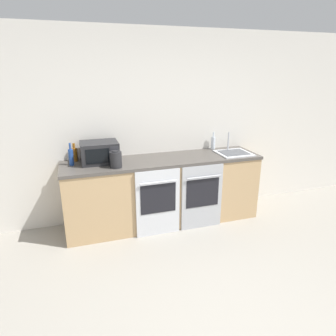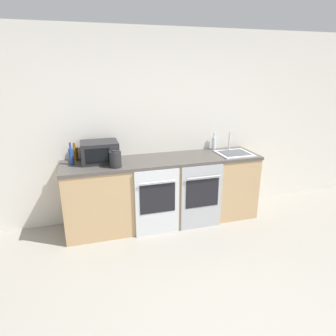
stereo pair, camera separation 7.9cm
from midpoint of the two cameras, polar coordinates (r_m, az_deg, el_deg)
name	(u,v)px [view 2 (the right image)]	position (r m, az deg, el deg)	size (l,w,h in m)	color
wall_back	(157,127)	(4.25, -1.64, 7.88)	(10.00, 0.06, 2.60)	silver
counter_back	(164,191)	(4.17, -0.30, -4.32)	(2.67, 0.66, 0.93)	tan
oven_left	(157,203)	(3.84, -1.43, -6.62)	(0.57, 0.06, 0.89)	silver
oven_right	(202,197)	(4.03, 7.00, -5.53)	(0.57, 0.06, 0.89)	#A8AAAF
microwave	(100,152)	(3.92, -12.34, 3.02)	(0.47, 0.37, 0.27)	#232326
bottle_amber	(75,154)	(4.08, -16.78, 2.65)	(0.07, 0.07, 0.24)	#8C5114
bottle_clear	(214,143)	(4.52, 9.24, 4.78)	(0.06, 0.06, 0.26)	silver
bottle_blue	(71,156)	(3.91, -17.41, 2.18)	(0.06, 0.06, 0.28)	#234793
kettle	(115,159)	(3.69, -9.40, 1.67)	(0.15, 0.15, 0.21)	#232326
sink	(234,153)	(4.35, 13.00, 2.83)	(0.46, 0.43, 0.28)	silver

